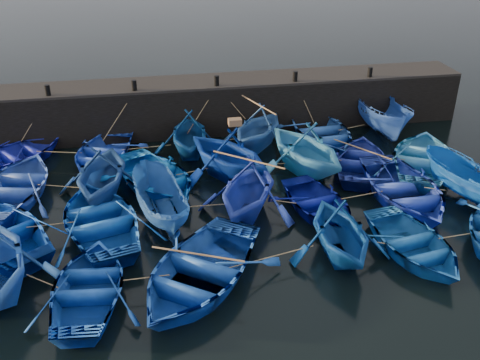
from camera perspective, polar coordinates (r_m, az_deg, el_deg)
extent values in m
plane|color=black|center=(19.44, 1.71, -6.22)|extent=(120.00, 120.00, 0.00)
cube|color=black|center=(28.13, -2.70, 7.94)|extent=(26.00, 2.50, 2.50)
cube|color=black|center=(27.70, -2.76, 10.48)|extent=(26.00, 2.50, 0.12)
cylinder|color=black|center=(26.92, -19.83, 9.00)|extent=(0.24, 0.24, 0.50)
cylinder|color=black|center=(26.54, -11.22, 9.88)|extent=(0.24, 0.24, 0.50)
cylinder|color=black|center=(26.75, -2.51, 10.54)|extent=(0.24, 0.24, 0.50)
cylinder|color=black|center=(27.56, 5.91, 10.95)|extent=(0.24, 0.24, 0.50)
cylinder|color=black|center=(28.90, 13.71, 11.12)|extent=(0.24, 0.24, 0.50)
imported|color=#131B95|center=(26.51, -22.75, 2.57)|extent=(5.76, 5.57, 0.97)
imported|color=blue|center=(25.39, -14.52, 2.87)|extent=(4.83, 5.68, 1.00)
imported|color=navy|center=(25.25, -5.45, 5.00)|extent=(3.89, 4.40, 2.16)
imported|color=#2B5BA1|center=(25.87, 1.94, 5.70)|extent=(5.38, 5.46, 2.18)
imported|color=#1F4A91|center=(26.98, 8.65, 5.17)|extent=(4.36, 5.78, 1.13)
imported|color=#224891|center=(28.42, 14.91, 6.70)|extent=(2.02, 5.22, 2.01)
imported|color=#2746A0|center=(23.44, -22.91, -0.60)|extent=(5.00, 6.19, 1.14)
imported|color=navy|center=(22.04, -14.50, 0.83)|extent=(4.55, 5.06, 2.37)
imported|color=blue|center=(22.62, -9.08, 0.34)|extent=(5.69, 6.38, 1.09)
imported|color=navy|center=(22.88, -1.27, 2.97)|extent=(5.95, 6.13, 2.46)
imported|color=#307DC4|center=(23.45, 7.03, 3.53)|extent=(5.59, 5.99, 2.55)
imported|color=navy|center=(24.50, 12.75, 2.12)|extent=(5.15, 5.80, 1.00)
imported|color=#3280CE|center=(25.28, 19.02, 2.28)|extent=(6.26, 6.84, 1.16)
imported|color=#1048AB|center=(20.10, -14.62, -4.04)|extent=(5.16, 6.28, 1.14)
imported|color=#1C4B88|center=(20.13, -8.58, -2.38)|extent=(2.51, 4.64, 1.70)
imported|color=#2035AB|center=(20.22, 0.86, -0.86)|extent=(5.42, 5.68, 2.33)
imported|color=#060F7A|center=(20.85, 8.37, -2.51)|extent=(3.84, 4.78, 0.88)
imported|color=blue|center=(22.36, 17.06, -0.89)|extent=(4.06, 5.63, 1.16)
imported|color=#0C4BA0|center=(23.18, 23.13, -0.19)|extent=(3.17, 4.65, 1.69)
imported|color=#10419F|center=(17.16, -15.74, -10.86)|extent=(3.70, 4.87, 0.95)
imported|color=#1545A4|center=(16.99, -4.47, -9.59)|extent=(6.72, 7.10, 1.20)
imported|color=navy|center=(18.25, 10.62, -5.33)|extent=(3.46, 4.01, 2.11)
imported|color=#165AAE|center=(19.29, 18.03, -6.44)|extent=(3.93, 4.99, 0.94)
cube|color=brown|center=(22.37, -0.55, 6.20)|extent=(0.55, 0.36, 0.28)
cylinder|color=tan|center=(25.86, -18.74, 2.84)|extent=(2.06, 0.58, 0.04)
cylinder|color=tan|center=(25.34, -9.96, 3.45)|extent=(2.27, 0.18, 0.04)
cylinder|color=tan|center=(25.72, -1.69, 4.27)|extent=(1.55, 0.21, 0.04)
cylinder|color=tan|center=(26.49, 5.34, 4.89)|extent=(1.44, 0.13, 0.04)
cylinder|color=tan|center=(27.75, 11.81, 5.51)|extent=(1.57, 0.48, 0.04)
cylinder|color=tan|center=(22.82, -18.71, -0.62)|extent=(1.77, 0.64, 0.04)
cylinder|color=tan|center=(22.45, -11.68, -0.13)|extent=(0.29, 0.45, 0.04)
cylinder|color=tan|center=(22.84, -5.12, 0.91)|extent=(1.39, 0.41, 0.04)
cylinder|color=tan|center=(23.41, 2.89, 1.70)|extent=(1.60, 0.19, 0.04)
cylinder|color=tan|center=(24.09, 9.89, 2.09)|extent=(0.76, 0.18, 0.04)
cylinder|color=tan|center=(24.85, 15.93, 2.23)|extent=(1.01, 0.49, 0.04)
cylinder|color=tan|center=(20.33, -19.51, -4.51)|extent=(1.69, 0.11, 0.04)
cylinder|color=tan|center=(20.17, -11.55, -3.60)|extent=(0.38, 0.35, 0.04)
cylinder|color=tan|center=(20.34, -3.81, -2.74)|extent=(1.55, 0.10, 0.04)
cylinder|color=tan|center=(20.62, 4.65, -2.31)|extent=(0.91, 0.46, 0.04)
cylinder|color=tan|center=(21.52, 12.88, -1.58)|extent=(1.84, 0.32, 0.04)
cylinder|color=tan|center=(22.81, 20.09, -0.89)|extent=(0.74, 0.41, 0.04)
cylinder|color=tan|center=(17.68, -20.34, -10.08)|extent=(1.08, 0.86, 0.04)
cylinder|color=tan|center=(16.99, -10.13, -10.24)|extent=(1.52, 0.05, 0.04)
cylinder|color=tan|center=(17.62, 3.36, -8.18)|extent=(3.07, 0.73, 0.04)
cylinder|color=tan|center=(18.85, 14.35, -6.45)|extent=(0.77, 0.40, 0.04)
cylinder|color=tan|center=(20.13, 22.44, -5.46)|extent=(1.71, 0.16, 0.04)
cylinder|color=tan|center=(27.20, -21.08, 6.06)|extent=(1.59, 0.44, 2.09)
cylinder|color=tan|center=(26.45, -12.80, 6.69)|extent=(1.74, 0.99, 2.09)
cylinder|color=tan|center=(26.62, -4.06, 7.46)|extent=(1.68, 0.84, 2.09)
cylinder|color=tan|center=(26.91, -0.51, 7.77)|extent=(1.74, 0.67, 2.09)
cylinder|color=tan|center=(27.77, 6.93, 8.22)|extent=(0.99, 0.58, 2.09)
cylinder|color=tan|center=(29.22, 13.80, 8.64)|extent=(0.35, 0.13, 2.08)
cylinder|color=#99724C|center=(25.46, 1.98, 8.03)|extent=(1.08, 2.84, 0.06)
cylinder|color=#99724C|center=(24.28, 12.88, 3.24)|extent=(1.77, 2.49, 0.06)
cylinder|color=#99724C|center=(19.67, 0.89, 2.18)|extent=(2.34, 1.97, 0.06)
cylinder|color=#99724C|center=(16.62, -4.55, -7.88)|extent=(2.74, 1.32, 0.06)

